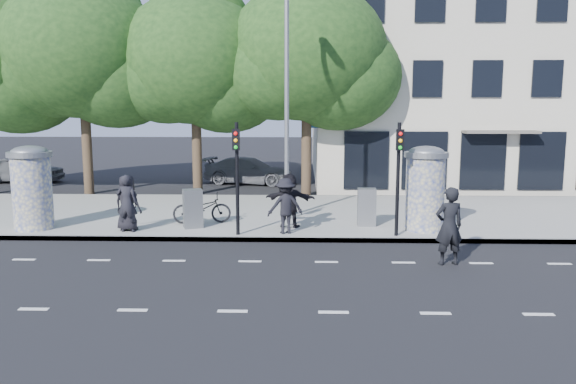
{
  "coord_description": "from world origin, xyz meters",
  "views": [
    {
      "loc": [
        1.41,
        -12.79,
        4.04
      ],
      "look_at": [
        0.94,
        3.5,
        1.52
      ],
      "focal_mm": 35.0,
      "sensor_mm": 36.0,
      "label": 1
    }
  ],
  "objects_px": {
    "cabinet_left": "(193,209)",
    "car_right": "(249,171)",
    "ad_column_right": "(425,186)",
    "cabinet_right": "(367,207)",
    "traffic_pole_far": "(399,167)",
    "car_left": "(23,169)",
    "ped_f": "(289,200)",
    "man_road": "(449,226)",
    "bicycle": "(202,208)",
    "ped_a": "(127,203)",
    "traffic_pole_near": "(237,167)",
    "ad_column_left": "(32,186)",
    "ped_d": "(285,206)",
    "ped_b": "(127,203)",
    "street_lamp": "(287,83)"
  },
  "relations": [
    {
      "from": "traffic_pole_far",
      "to": "man_road",
      "type": "bearing_deg",
      "value": -70.34
    },
    {
      "from": "cabinet_left",
      "to": "car_left",
      "type": "bearing_deg",
      "value": 114.56
    },
    {
      "from": "ad_column_right",
      "to": "cabinet_right",
      "type": "distance_m",
      "value": 1.99
    },
    {
      "from": "ped_a",
      "to": "ped_d",
      "type": "distance_m",
      "value": 4.95
    },
    {
      "from": "ped_f",
      "to": "cabinet_right",
      "type": "bearing_deg",
      "value": -164.56
    },
    {
      "from": "ped_f",
      "to": "bicycle",
      "type": "xyz_separation_m",
      "value": [
        -2.93,
        0.52,
        -0.37
      ]
    },
    {
      "from": "ad_column_right",
      "to": "ped_b",
      "type": "distance_m",
      "value": 9.3
    },
    {
      "from": "cabinet_left",
      "to": "car_left",
      "type": "distance_m",
      "value": 16.16
    },
    {
      "from": "ad_column_right",
      "to": "ped_b",
      "type": "height_order",
      "value": "ad_column_right"
    },
    {
      "from": "man_road",
      "to": "traffic_pole_far",
      "type": "bearing_deg",
      "value": -80.84
    },
    {
      "from": "ad_column_left",
      "to": "ped_d",
      "type": "relative_size",
      "value": 1.56
    },
    {
      "from": "ped_a",
      "to": "ped_f",
      "type": "xyz_separation_m",
      "value": [
        5.05,
        0.68,
        -0.0
      ]
    },
    {
      "from": "cabinet_left",
      "to": "car_right",
      "type": "xyz_separation_m",
      "value": [
        0.69,
        11.33,
        -0.09
      ]
    },
    {
      "from": "ad_column_left",
      "to": "traffic_pole_far",
      "type": "relative_size",
      "value": 0.78
    },
    {
      "from": "traffic_pole_far",
      "to": "traffic_pole_near",
      "type": "bearing_deg",
      "value": 180.0
    },
    {
      "from": "ad_column_right",
      "to": "bicycle",
      "type": "xyz_separation_m",
      "value": [
        -7.19,
        0.8,
        -0.88
      ]
    },
    {
      "from": "ad_column_right",
      "to": "traffic_pole_far",
      "type": "distance_m",
      "value": 1.52
    },
    {
      "from": "car_left",
      "to": "bicycle",
      "type": "bearing_deg",
      "value": -130.83
    },
    {
      "from": "ad_column_left",
      "to": "cabinet_right",
      "type": "height_order",
      "value": "ad_column_left"
    },
    {
      "from": "ad_column_left",
      "to": "cabinet_right",
      "type": "distance_m",
      "value": 10.71
    },
    {
      "from": "car_left",
      "to": "traffic_pole_far",
      "type": "bearing_deg",
      "value": -122.85
    },
    {
      "from": "ad_column_right",
      "to": "man_road",
      "type": "height_order",
      "value": "ad_column_right"
    },
    {
      "from": "ad_column_left",
      "to": "traffic_pole_far",
      "type": "height_order",
      "value": "traffic_pole_far"
    },
    {
      "from": "cabinet_right",
      "to": "ad_column_left",
      "type": "bearing_deg",
      "value": -174.48
    },
    {
      "from": "traffic_pole_near",
      "to": "ped_d",
      "type": "bearing_deg",
      "value": 11.52
    },
    {
      "from": "ad_column_right",
      "to": "ped_a",
      "type": "height_order",
      "value": "ad_column_right"
    },
    {
      "from": "cabinet_right",
      "to": "traffic_pole_far",
      "type": "bearing_deg",
      "value": -61.52
    },
    {
      "from": "ped_d",
      "to": "ad_column_left",
      "type": "bearing_deg",
      "value": -19.05
    },
    {
      "from": "car_left",
      "to": "man_road",
      "type": "bearing_deg",
      "value": -126.52
    },
    {
      "from": "ad_column_left",
      "to": "bicycle",
      "type": "xyz_separation_m",
      "value": [
        5.21,
        1.0,
        -0.88
      ]
    },
    {
      "from": "ped_f",
      "to": "man_road",
      "type": "xyz_separation_m",
      "value": [
        4.16,
        -3.71,
        -0.02
      ]
    },
    {
      "from": "car_right",
      "to": "ad_column_left",
      "type": "bearing_deg",
      "value": 166.05
    },
    {
      "from": "traffic_pole_far",
      "to": "car_left",
      "type": "bearing_deg",
      "value": 144.66
    },
    {
      "from": "ad_column_right",
      "to": "ped_f",
      "type": "relative_size",
      "value": 1.51
    },
    {
      "from": "traffic_pole_near",
      "to": "cabinet_right",
      "type": "relative_size",
      "value": 2.77
    },
    {
      "from": "traffic_pole_near",
      "to": "ped_f",
      "type": "relative_size",
      "value": 1.94
    },
    {
      "from": "cabinet_left",
      "to": "cabinet_right",
      "type": "xyz_separation_m",
      "value": [
        5.61,
        0.46,
        -0.01
      ]
    },
    {
      "from": "bicycle",
      "to": "ad_column_right",
      "type": "bearing_deg",
      "value": -105.86
    },
    {
      "from": "ad_column_left",
      "to": "traffic_pole_far",
      "type": "bearing_deg",
      "value": -3.55
    },
    {
      "from": "ad_column_right",
      "to": "cabinet_right",
      "type": "relative_size",
      "value": 2.16
    },
    {
      "from": "traffic_pole_near",
      "to": "street_lamp",
      "type": "height_order",
      "value": "street_lamp"
    },
    {
      "from": "ped_a",
      "to": "cabinet_left",
      "type": "height_order",
      "value": "ped_a"
    },
    {
      "from": "traffic_pole_near",
      "to": "car_left",
      "type": "xyz_separation_m",
      "value": [
        -12.88,
        12.54,
        -1.53
      ]
    },
    {
      "from": "cabinet_right",
      "to": "car_right",
      "type": "height_order",
      "value": "cabinet_right"
    },
    {
      "from": "car_left",
      "to": "street_lamp",
      "type": "bearing_deg",
      "value": -121.68
    },
    {
      "from": "ped_b",
      "to": "car_left",
      "type": "distance_m",
      "value": 15.39
    },
    {
      "from": "ped_d",
      "to": "man_road",
      "type": "distance_m",
      "value": 5.11
    },
    {
      "from": "ped_d",
      "to": "ped_f",
      "type": "xyz_separation_m",
      "value": [
        0.1,
        0.9,
        0.03
      ]
    },
    {
      "from": "ad_column_right",
      "to": "man_road",
      "type": "xyz_separation_m",
      "value": [
        -0.1,
        -3.42,
        -0.53
      ]
    },
    {
      "from": "traffic_pole_near",
      "to": "cabinet_right",
      "type": "distance_m",
      "value": 4.55
    }
  ]
}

